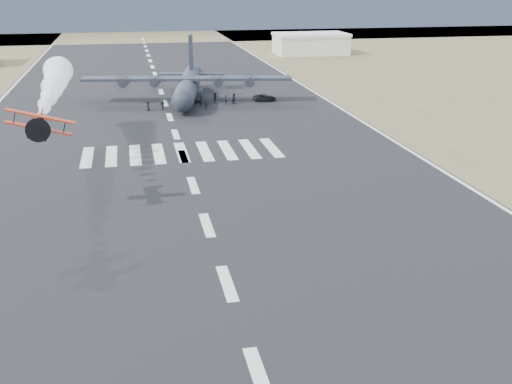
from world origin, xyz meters
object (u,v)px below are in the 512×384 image
object	(u,v)px
hangar_right	(311,43)
crew_f	(215,97)
crew_e	(148,106)
support_vehicle	(265,98)
crew_c	(206,105)
crew_h	(234,99)
crew_a	(226,100)
crew_b	(180,105)
transport_aircraft	(188,85)
aerobatic_biplane	(39,123)
crew_d	(163,105)
crew_g	(201,101)

from	to	relation	value
hangar_right	crew_f	world-z (taller)	hangar_right
crew_e	support_vehicle	bearing A→B (deg)	88.10
crew_c	crew_h	distance (m)	6.93
hangar_right	crew_e	bearing A→B (deg)	-124.32
crew_a	crew_b	distance (m)	8.90
hangar_right	transport_aircraft	distance (m)	75.90
crew_f	crew_e	bearing A→B (deg)	128.46
support_vehicle	crew_b	size ratio (longest dim) A/B	2.71
crew_f	aerobatic_biplane	bearing A→B (deg)	172.14
crew_a	crew_c	bearing A→B (deg)	-47.43
crew_a	crew_c	world-z (taller)	crew_a
crew_b	aerobatic_biplane	bearing A→B (deg)	-174.21
crew_e	crew_a	bearing A→B (deg)	86.22
crew_h	aerobatic_biplane	bearing A→B (deg)	-147.25
support_vehicle	crew_e	size ratio (longest dim) A/B	2.72
hangar_right	crew_d	xyz separation A→B (m)	(-46.71, -71.86, -2.18)
crew_g	crew_f	bearing A→B (deg)	152.87
hangar_right	crew_g	bearing A→B (deg)	-119.80
support_vehicle	crew_a	distance (m)	7.85
crew_b	crew_g	size ratio (longest dim) A/B	0.86
crew_d	crew_g	world-z (taller)	crew_g
crew_a	crew_f	xyz separation A→B (m)	(-1.61, 2.22, 0.10)
aerobatic_biplane	crew_g	size ratio (longest dim) A/B	3.36
support_vehicle	crew_d	xyz separation A→B (m)	(-18.77, -4.60, 0.24)
transport_aircraft	crew_e	world-z (taller)	transport_aircraft
support_vehicle	crew_g	world-z (taller)	crew_g
crew_c	crew_f	world-z (taller)	crew_f
hangar_right	crew_e	xyz separation A→B (m)	(-49.18, -72.04, -2.23)
support_vehicle	crew_f	bearing A→B (deg)	89.89
hangar_right	crew_e	world-z (taller)	hangar_right
crew_a	crew_h	distance (m)	1.68
transport_aircraft	aerobatic_biplane	bearing A→B (deg)	-99.68
hangar_right	crew_d	distance (m)	85.73
support_vehicle	crew_a	xyz separation A→B (m)	(-7.54, -2.17, 0.23)
crew_h	support_vehicle	bearing A→B (deg)	-12.73
crew_c	crew_d	world-z (taller)	crew_d
crew_b	crew_e	world-z (taller)	crew_b
hangar_right	crew_a	distance (m)	78.00
crew_f	crew_g	size ratio (longest dim) A/B	1.00
crew_e	crew_c	bearing A→B (deg)	69.25
crew_h	hangar_right	bearing A→B (deg)	34.83
crew_a	crew_g	distance (m)	4.51
crew_d	crew_e	xyz separation A→B (m)	(-2.48, -0.19, -0.04)
crew_e	transport_aircraft	bearing A→B (deg)	123.17
crew_a	crew_e	bearing A→B (deg)	-79.36
support_vehicle	crew_h	bearing A→B (deg)	106.48
transport_aircraft	crew_c	world-z (taller)	transport_aircraft
hangar_right	crew_c	xyz separation A→B (m)	(-39.45, -73.09, -2.21)
crew_e	crew_b	bearing A→B (deg)	71.75
crew_e	crew_g	size ratio (longest dim) A/B	0.85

